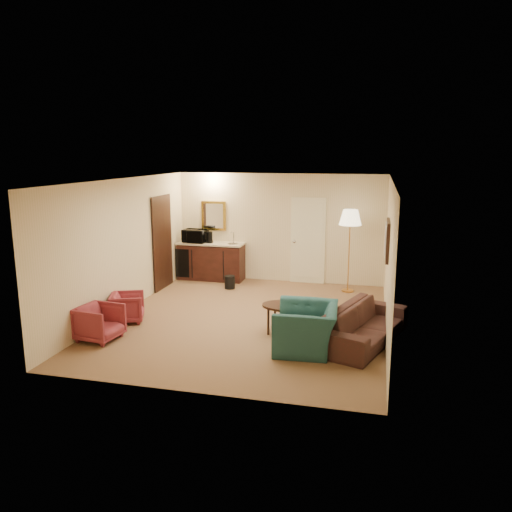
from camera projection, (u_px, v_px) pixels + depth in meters
The scene contains 12 objects.
ground at pixel (248, 319), 9.40m from camera, with size 6.00×6.00×0.00m, color brown.
room_walls at pixel (253, 223), 9.80m from camera, with size 5.02×6.01×2.61m.
wetbar_cabinet at pixel (211, 261), 12.27m from camera, with size 1.64×0.58×0.92m, color #3C1813.
sofa at pixel (365, 319), 8.18m from camera, with size 2.10×0.61×0.82m, color black.
teal_armchair at pixel (306, 320), 7.87m from camera, with size 1.10×0.72×0.96m, color #215450.
rose_chair_near at pixel (127, 306), 9.23m from camera, with size 0.58×0.54×0.60m, color maroon.
rose_chair_far at pixel (99, 321), 8.31m from camera, with size 0.64×0.60×0.66m, color maroon.
coffee_table at pixel (288, 319), 8.62m from camera, with size 0.90×0.61×0.52m, color black.
floor_lamp at pixel (349, 251), 11.09m from camera, with size 0.49×0.49×1.87m, color #CB9043.
waste_bin at pixel (230, 282), 11.49m from camera, with size 0.24×0.24×0.30m, color black.
microwave at pixel (195, 234), 12.18m from camera, with size 0.57×0.32×0.39m, color black.
coffee_maker at pixel (209, 237), 12.12m from camera, with size 0.15×0.15×0.27m, color black.
Camera 1 is at (2.26, -8.66, 3.09)m, focal length 35.00 mm.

